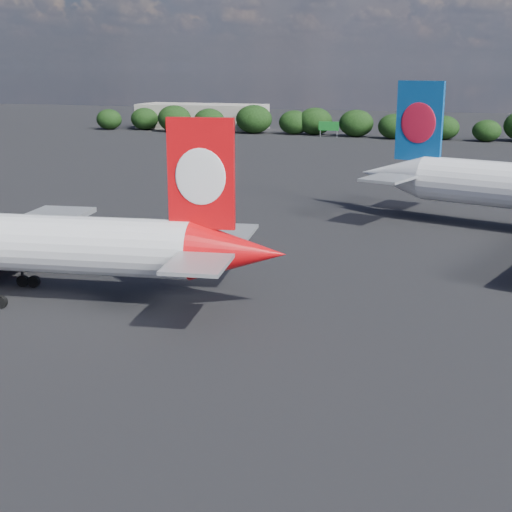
% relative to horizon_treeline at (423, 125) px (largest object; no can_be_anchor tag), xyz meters
% --- Properties ---
extents(ground, '(500.00, 500.00, 0.00)m').
position_rel_horizon_treeline_xyz_m(ground, '(-8.73, -119.63, -3.92)').
color(ground, black).
rests_on(ground, ground).
extents(terminal_building, '(42.00, 16.00, 8.00)m').
position_rel_horizon_treeline_xyz_m(terminal_building, '(-73.73, 12.37, 0.08)').
color(terminal_building, '#A59C8E').
rests_on(terminal_building, ground).
extents(highway_sign, '(6.00, 0.30, 4.50)m').
position_rel_horizon_treeline_xyz_m(highway_sign, '(-26.73, -3.63, -0.80)').
color(highway_sign, '#166F24').
rests_on(highway_sign, ground).
extents(billboard_yellow, '(5.00, 0.30, 5.50)m').
position_rel_horizon_treeline_xyz_m(billboard_yellow, '(3.27, 2.37, -0.05)').
color(billboard_yellow, gold).
rests_on(billboard_yellow, ground).
extents(horizon_treeline, '(204.14, 15.42, 9.17)m').
position_rel_horizon_treeline_xyz_m(horizon_treeline, '(0.00, 0.00, 0.00)').
color(horizon_treeline, black).
rests_on(horizon_treeline, ground).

